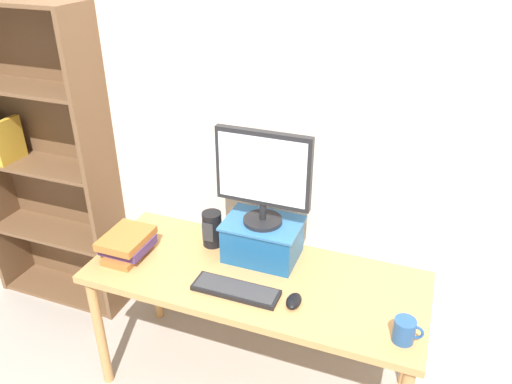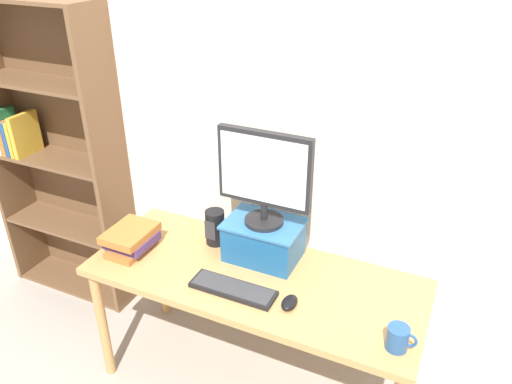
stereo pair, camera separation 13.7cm
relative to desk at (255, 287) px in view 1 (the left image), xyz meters
name	(u,v)px [view 1 (the left image)]	position (x,y,z in m)	size (l,w,h in m)	color
ground_plane	(255,381)	(0.00, 0.00, -0.64)	(12.00, 12.00, 0.00)	#9E9389
back_wall	(287,125)	(0.00, 0.44, 0.66)	(7.00, 0.08, 2.60)	beige
desk	(255,287)	(0.00, 0.00, 0.00)	(1.58, 0.63, 0.71)	#B7844C
bookshelf_unit	(41,161)	(-1.45, 0.29, 0.29)	(0.86, 0.28, 1.83)	brown
riser_box	(263,238)	(-0.02, 0.15, 0.18)	(0.37, 0.26, 0.20)	#195189
computer_monitor	(263,175)	(-0.02, 0.15, 0.52)	(0.45, 0.19, 0.46)	black
keyboard	(236,290)	(-0.03, -0.15, 0.09)	(0.39, 0.12, 0.02)	black
computer_mouse	(294,301)	(0.23, -0.13, 0.09)	(0.06, 0.10, 0.04)	black
book_stack	(127,244)	(-0.64, -0.07, 0.14)	(0.21, 0.26, 0.11)	#AD662D
coffee_mug	(405,331)	(0.69, -0.18, 0.13)	(0.12, 0.09, 0.10)	#234C84
desk_speaker	(212,229)	(-0.29, 0.16, 0.17)	(0.10, 0.10, 0.18)	black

